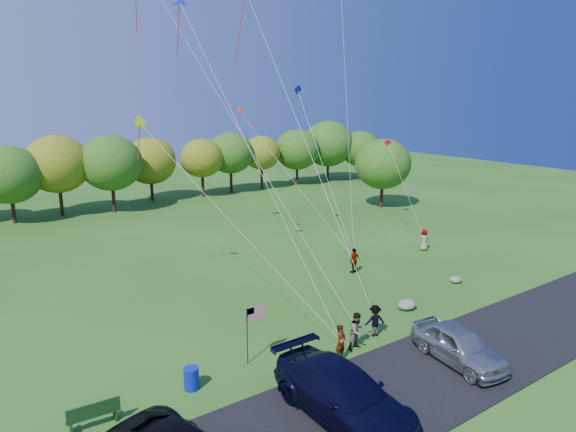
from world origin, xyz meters
The scene contains 15 objects.
ground centered at (0.00, 0.00, 0.00)m, with size 140.00×140.00×0.00m, color #2A5117.
asphalt_lane centered at (0.00, -4.00, 0.03)m, with size 44.00×6.00×0.06m, color black.
treeline centered at (4.29, 36.22, 4.77)m, with size 76.63×27.50×8.53m.
minivan_navy centered at (-4.35, -4.17, 1.02)m, with size 2.69×6.62×1.92m, color black.
minivan_silver centered at (2.68, -4.06, 0.89)m, with size 1.96×4.88×1.66m, color #94999E.
flyer_a centered at (-1.56, -0.80, 0.88)m, with size 0.64×0.42×1.76m, color #4C4C59.
flyer_b centered at (-0.16, -0.38, 0.92)m, with size 0.90×0.70×1.85m, color #4C4C59.
flyer_c centered at (1.51, 0.12, 0.83)m, with size 1.07×0.61×1.65m, color #4C4C59.
flyer_d centered at (7.12, 7.85, 0.87)m, with size 1.02×0.43×1.75m, color #4C4C59.
flyer_e centered at (15.19, 8.58, 0.85)m, with size 0.84×0.54×1.71m, color #4C4C59.
park_bench centered at (-12.21, 0.67, 0.56)m, with size 1.89×0.52×1.04m.
trash_barrel centered at (-8.19, 0.98, 0.48)m, with size 0.64×0.64×0.96m, color #0A1CA3.
flag_assembly centered at (-4.91, 1.43, 2.04)m, with size 1.00×0.65×2.70m.
boulder_near centered at (5.37, 1.44, 0.29)m, with size 1.18×0.92×0.59m, color gray.
boulder_far centered at (11.24, 2.54, 0.22)m, with size 0.85×0.71×0.44m, color gray.
Camera 1 is at (-15.94, -17.03, 11.95)m, focal length 32.00 mm.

